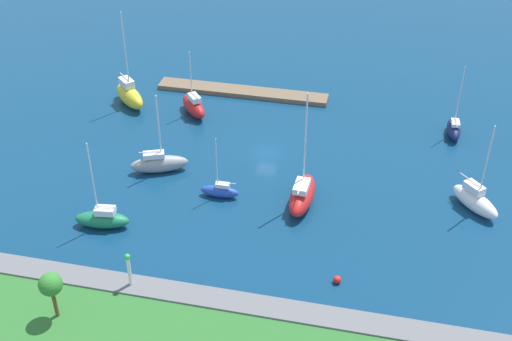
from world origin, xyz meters
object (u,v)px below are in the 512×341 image
at_px(park_tree_midwest, 51,285).
at_px(pier_dock, 242,92).
at_px(sailboat_navy_far_north, 454,129).
at_px(mooring_buoy_red, 337,280).
at_px(sailboat_red_lone_south, 302,194).
at_px(sailboat_white_lone_north, 475,200).
at_px(sailboat_blue_far_south, 220,191).
at_px(sailboat_yellow_inner_mooring, 129,95).
at_px(sailboat_red_east_end, 194,106).
at_px(sailboat_gray_west_end, 159,163).
at_px(sailboat_green_mid_basin, 102,219).
at_px(harbor_beacon, 129,267).

bearing_deg(park_tree_midwest, pier_dock, -96.65).
xyz_separation_m(sailboat_navy_far_north, mooring_buoy_red, (11.72, 31.51, -0.65)).
bearing_deg(sailboat_red_lone_south, park_tree_midwest, 143.06).
height_order(pier_dock, sailboat_white_lone_north, sailboat_white_lone_north).
relative_size(sailboat_blue_far_south, mooring_buoy_red, 9.80).
height_order(sailboat_white_lone_north, sailboat_yellow_inner_mooring, sailboat_yellow_inner_mooring).
bearing_deg(sailboat_red_lone_south, sailboat_red_east_end, 48.47).
relative_size(sailboat_gray_west_end, sailboat_blue_far_south, 1.33).
height_order(sailboat_navy_far_north, sailboat_gray_west_end, sailboat_gray_west_end).
relative_size(sailboat_blue_far_south, sailboat_red_east_end, 0.84).
height_order(sailboat_green_mid_basin, mooring_buoy_red, sailboat_green_mid_basin).
bearing_deg(sailboat_blue_far_south, mooring_buoy_red, 141.89).
bearing_deg(pier_dock, sailboat_green_mid_basin, 77.43).
distance_m(pier_dock, sailboat_red_lone_south, 28.34).
bearing_deg(sailboat_yellow_inner_mooring, sailboat_green_mid_basin, -30.90).
relative_size(park_tree_midwest, sailboat_white_lone_north, 0.44).
xyz_separation_m(sailboat_red_lone_south, sailboat_gray_west_end, (18.24, -2.85, -0.26)).
distance_m(sailboat_yellow_inner_mooring, mooring_buoy_red, 45.13).
xyz_separation_m(park_tree_midwest, sailboat_yellow_inner_mooring, (9.36, -41.25, -3.44)).
relative_size(harbor_beacon, sailboat_gray_west_end, 0.35).
bearing_deg(sailboat_red_lone_south, sailboat_navy_far_north, -39.16).
bearing_deg(pier_dock, park_tree_midwest, 83.35).
distance_m(sailboat_red_lone_south, sailboat_green_mid_basin, 22.44).
height_order(sailboat_green_mid_basin, sailboat_red_east_end, sailboat_green_mid_basin).
xyz_separation_m(sailboat_red_lone_south, sailboat_green_mid_basin, (20.68, 8.72, -0.41)).
distance_m(pier_dock, sailboat_navy_far_north, 30.88).
relative_size(park_tree_midwest, sailboat_green_mid_basin, 0.46).
bearing_deg(harbor_beacon, mooring_buoy_red, -162.56).
bearing_deg(harbor_beacon, sailboat_green_mid_basin, -52.65).
distance_m(pier_dock, sailboat_green_mid_basin, 34.63).
height_order(sailboat_blue_far_south, sailboat_red_east_end, sailboat_red_east_end).
height_order(pier_dock, park_tree_midwest, park_tree_midwest).
height_order(pier_dock, sailboat_red_lone_south, sailboat_red_lone_south).
height_order(sailboat_red_lone_south, sailboat_yellow_inner_mooring, sailboat_red_lone_south).
height_order(park_tree_midwest, sailboat_yellow_inner_mooring, sailboat_yellow_inner_mooring).
height_order(sailboat_white_lone_north, sailboat_green_mid_basin, sailboat_white_lone_north).
distance_m(park_tree_midwest, sailboat_red_east_end, 40.76).
distance_m(sailboat_navy_far_north, sailboat_gray_west_end, 39.24).
distance_m(harbor_beacon, sailboat_yellow_inner_mooring, 38.92).
height_order(sailboat_navy_far_north, sailboat_yellow_inner_mooring, sailboat_yellow_inner_mooring).
xyz_separation_m(park_tree_midwest, sailboat_red_east_end, (-0.43, -40.59, -3.71)).
bearing_deg(sailboat_red_lone_south, sailboat_green_mid_basin, 115.02).
height_order(pier_dock, sailboat_navy_far_north, sailboat_navy_far_north).
height_order(park_tree_midwest, sailboat_red_lone_south, sailboat_red_lone_south).
distance_m(sailboat_red_lone_south, mooring_buoy_red, 13.15).
xyz_separation_m(sailboat_navy_far_north, sailboat_green_mid_basin, (37.92, 28.33, -0.00)).
xyz_separation_m(sailboat_navy_far_north, sailboat_white_lone_north, (-1.99, 16.13, 0.20)).
bearing_deg(sailboat_blue_far_south, sailboat_red_lone_south, -177.90).
xyz_separation_m(sailboat_white_lone_north, sailboat_gray_west_end, (37.47, 0.63, -0.06)).
height_order(park_tree_midwest, sailboat_gray_west_end, sailboat_gray_west_end).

